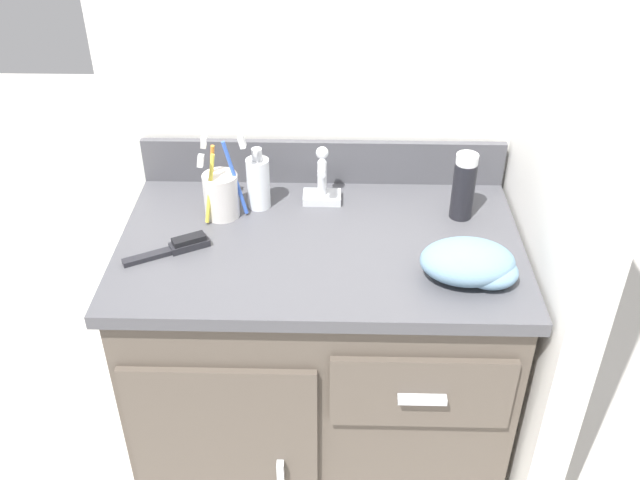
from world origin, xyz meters
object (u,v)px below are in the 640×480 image
Objects in this scene: soap_dispenser at (258,182)px; hairbrush at (178,247)px; hand_towel at (472,264)px; shaving_cream_can at (464,187)px; toothbrush_cup at (221,194)px.

soap_dispenser is 0.88× the size of hairbrush.
hand_towel is at bearing -36.10° from hairbrush.
soap_dispenser is 0.53m from hand_towel.
shaving_cream_can is at bearing 87.36° from hand_towel.
soap_dispenser is at bearing 21.50° from hairbrush.
toothbrush_cup is 1.14× the size of hairbrush.
hand_towel is (-0.01, -0.24, -0.04)m from shaving_cream_can.
soap_dispenser reaches higher than hairbrush.
soap_dispenser is 0.79× the size of hand_towel.
toothbrush_cup is at bearing 34.10° from hairbrush.
shaving_cream_can reaches higher than hairbrush.
shaving_cream_can is (0.55, 0.01, 0.02)m from toothbrush_cup.
hand_towel is (0.54, -0.23, -0.02)m from toothbrush_cup.
toothbrush_cup is 1.27× the size of shaving_cream_can.
hairbrush is at bearing -166.19° from shaving_cream_can.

